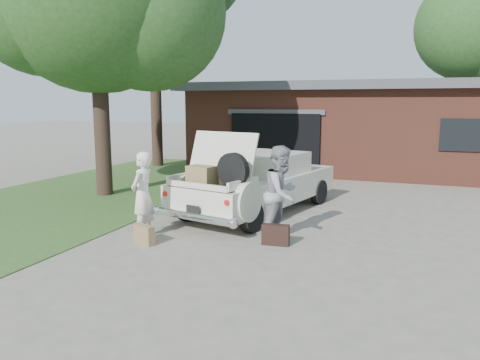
% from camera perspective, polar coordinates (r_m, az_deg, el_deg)
% --- Properties ---
extents(ground, '(90.00, 90.00, 0.00)m').
position_cam_1_polar(ground, '(8.76, -1.41, -7.72)').
color(ground, gray).
rests_on(ground, ground).
extents(grass_strip, '(6.00, 16.00, 0.02)m').
position_cam_1_polar(grass_strip, '(14.05, -17.79, -1.57)').
color(grass_strip, '#2D4C1E').
rests_on(grass_strip, ground).
extents(house, '(12.80, 7.80, 3.30)m').
position_cam_1_polar(house, '(19.36, 14.38, 6.46)').
color(house, brown).
rests_on(house, ground).
extents(sedan, '(2.92, 5.17, 1.97)m').
position_cam_1_polar(sedan, '(11.04, 2.12, -0.29)').
color(sedan, beige).
rests_on(sedan, ground).
extents(woman_left, '(0.43, 0.63, 1.66)m').
position_cam_1_polar(woman_left, '(9.19, -11.80, -1.76)').
color(woman_left, silver).
rests_on(woman_left, ground).
extents(woman_right, '(0.87, 1.02, 1.80)m').
position_cam_1_polar(woman_right, '(8.78, 5.11, -1.67)').
color(woman_right, gray).
rests_on(woman_right, ground).
extents(suitcase_left, '(0.49, 0.31, 0.36)m').
position_cam_1_polar(suitcase_left, '(8.85, -11.60, -6.54)').
color(suitcase_left, olive).
rests_on(suitcase_left, ground).
extents(suitcase_right, '(0.51, 0.20, 0.39)m').
position_cam_1_polar(suitcase_right, '(8.63, 4.36, -6.68)').
color(suitcase_right, black).
rests_on(suitcase_right, ground).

